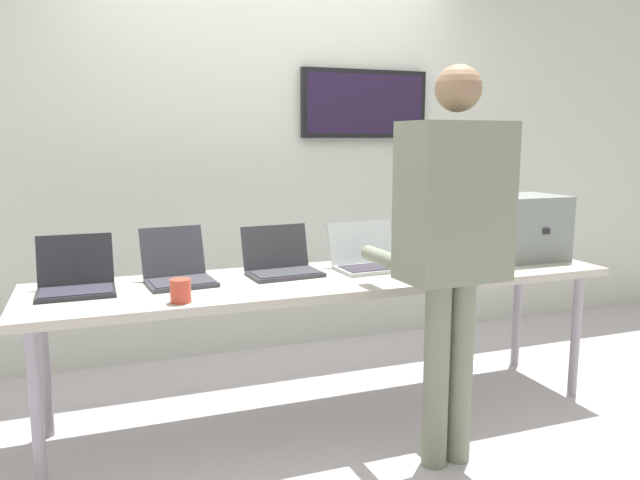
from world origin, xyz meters
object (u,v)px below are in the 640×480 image
at_px(workbench, 330,285).
at_px(equipment_box, 524,227).
at_px(laptop_station_3, 369,258).
at_px(laptop_station_4, 452,251).
at_px(laptop_station_0, 76,279).
at_px(person, 452,230).
at_px(coffee_mug, 181,291).
at_px(laptop_station_2, 281,263).
at_px(laptop_station_1, 178,270).

bearing_deg(workbench, equipment_box, 2.15).
height_order(workbench, laptop_station_3, laptop_station_3).
bearing_deg(laptop_station_4, laptop_station_3, -179.05).
xyz_separation_m(workbench, laptop_station_0, (-1.19, 0.10, 0.11)).
relative_size(workbench, laptop_station_0, 8.84).
relative_size(person, coffee_mug, 17.22).
distance_m(equipment_box, coffee_mug, 2.01).
bearing_deg(laptop_station_2, laptop_station_3, -3.48).
distance_m(laptop_station_2, coffee_mug, 0.67).
height_order(equipment_box, laptop_station_3, equipment_box).
bearing_deg(person, laptop_station_0, 154.31).
relative_size(workbench, laptop_station_3, 7.45).
bearing_deg(laptop_station_3, laptop_station_2, 176.52).
xyz_separation_m(equipment_box, person, (-0.91, -0.67, 0.12)).
xyz_separation_m(laptop_station_1, laptop_station_2, (0.52, 0.00, -0.00)).
distance_m(equipment_box, laptop_station_1, 1.95).
relative_size(workbench, laptop_station_4, 7.81).
distance_m(laptop_station_2, laptop_station_4, 1.00).
xyz_separation_m(laptop_station_0, laptop_station_2, (0.97, 0.03, -0.00)).
height_order(laptop_station_1, coffee_mug, laptop_station_1).
bearing_deg(laptop_station_3, coffee_mug, -161.36).
height_order(laptop_station_1, person, person).
bearing_deg(laptop_station_2, equipment_box, -3.30).
relative_size(workbench, person, 1.71).
bearing_deg(workbench, laptop_station_4, 7.85).
height_order(equipment_box, laptop_station_2, equipment_box).
distance_m(workbench, laptop_station_4, 0.79).
xyz_separation_m(laptop_station_1, person, (1.04, -0.74, 0.24)).
relative_size(laptop_station_0, laptop_station_4, 0.88).
relative_size(workbench, laptop_station_1, 8.20).
distance_m(workbench, laptop_station_3, 0.30).
xyz_separation_m(equipment_box, laptop_station_4, (-0.43, 0.06, -0.12)).
relative_size(equipment_box, coffee_mug, 3.98).
bearing_deg(laptop_station_4, laptop_station_2, 178.82).
relative_size(laptop_station_3, coffee_mug, 3.94).
bearing_deg(equipment_box, laptop_station_2, 176.70).
bearing_deg(laptop_station_1, person, -35.67).
height_order(equipment_box, laptop_station_0, equipment_box).
height_order(laptop_station_3, person, person).
xyz_separation_m(laptop_station_0, coffee_mug, (0.42, -0.35, -0.01)).
distance_m(laptop_station_0, person, 1.67).
relative_size(laptop_station_1, coffee_mug, 3.58).
xyz_separation_m(workbench, laptop_station_2, (-0.22, 0.13, 0.10)).
relative_size(equipment_box, laptop_station_0, 1.20).
xyz_separation_m(laptop_station_2, coffee_mug, (-0.56, -0.38, -0.01)).
distance_m(workbench, laptop_station_1, 0.75).
xyz_separation_m(equipment_box, laptop_station_0, (-2.40, 0.05, -0.13)).
xyz_separation_m(laptop_station_2, person, (0.52, -0.75, 0.25)).
bearing_deg(person, laptop_station_4, 56.91).
bearing_deg(laptop_station_1, workbench, -9.51).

